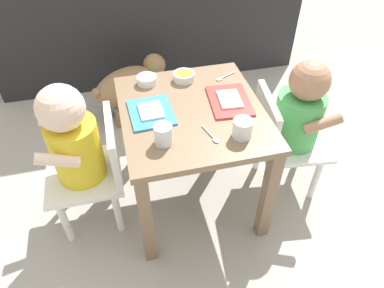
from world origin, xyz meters
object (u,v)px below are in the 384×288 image
dining_table (192,129)px  spoon_by_left_tray (212,136)px  water_cup_left (242,129)px  veggie_bowl_near (147,80)px  spoon_by_right_tray (224,77)px  seated_child_right (296,116)px  water_cup_right (163,136)px  seated_child_left (77,145)px  food_tray_right (229,100)px  food_tray_left (151,112)px  cereal_bowl_right_side (184,76)px  dog (130,84)px

dining_table → spoon_by_left_tray: 0.18m
dining_table → water_cup_left: size_ratio=8.64×
veggie_bowl_near → spoon_by_right_tray: veggie_bowl_near is taller
seated_child_right → spoon_by_left_tray: bearing=-160.9°
water_cup_right → veggie_bowl_near: 0.36m
seated_child_left → water_cup_right: bearing=-26.2°
seated_child_right → food_tray_right: seated_child_right is taller
food_tray_right → veggie_bowl_near: (-0.28, 0.20, 0.01)m
food_tray_left → spoon_by_left_tray: 0.25m
food_tray_right → spoon_by_left_tray: (-0.12, -0.17, -0.00)m
seated_child_left → spoon_by_right_tray: bearing=17.1°
seated_child_right → veggie_bowl_near: (-0.55, 0.23, 0.11)m
veggie_bowl_near → food_tray_left: bearing=-94.6°
cereal_bowl_right_side → spoon_by_right_tray: 0.16m
food_tray_left → food_tray_right: 0.29m
food_tray_left → seated_child_left: bearing=-175.6°
food_tray_right → spoon_by_right_tray: bearing=79.7°
cereal_bowl_right_side → seated_child_left: bearing=-154.8°
food_tray_left → food_tray_right: size_ratio=0.87×
dining_table → dog: bearing=105.1°
seated_child_left → spoon_by_left_tray: 0.48m
seated_child_left → seated_child_right: 0.84m
water_cup_left → veggie_bowl_near: bearing=123.5°
water_cup_right → dining_table: bearing=48.3°
water_cup_left → water_cup_right: water_cup_right is taller
dining_table → food_tray_right: bearing=6.2°
seated_child_right → food_tray_right: bearing=172.3°
cereal_bowl_right_side → spoon_by_right_tray: cereal_bowl_right_side is taller
spoon_by_left_tray → food_tray_left: bearing=135.5°
spoon_by_left_tray → dining_table: bearing=100.3°
cereal_bowl_right_side → seated_child_right: bearing=-28.8°
seated_child_left → spoon_by_left_tray: bearing=-18.7°
food_tray_right → cereal_bowl_right_side: size_ratio=2.55×
food_tray_left → water_cup_right: (0.02, -0.16, 0.02)m
spoon_by_left_tray → spoon_by_right_tray: size_ratio=1.04×
water_cup_left → spoon_by_right_tray: water_cup_left is taller
water_cup_right → spoon_by_right_tray: (0.31, 0.33, -0.03)m
seated_child_left → spoon_by_left_tray: seated_child_left is taller
food_tray_left → veggie_bowl_near: (0.02, 0.20, 0.01)m
food_tray_right → spoon_by_right_tray: 0.17m
dining_table → food_tray_left: size_ratio=3.02×
seated_child_left → spoon_by_right_tray: seated_child_left is taller
water_cup_left → cereal_bowl_right_side: bearing=106.2°
food_tray_right → cereal_bowl_right_side: 0.23m
food_tray_right → water_cup_left: size_ratio=3.28×
seated_child_left → dog: seated_child_left is taller
seated_child_left → food_tray_left: bearing=4.4°
cereal_bowl_right_side → dining_table: bearing=-94.6°
food_tray_left → water_cup_left: water_cup_left is taller
dining_table → dog: size_ratio=1.27×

